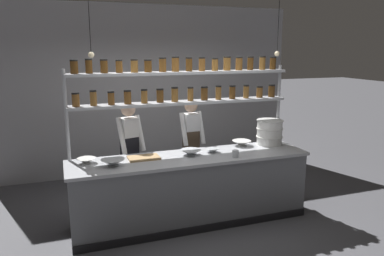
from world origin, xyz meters
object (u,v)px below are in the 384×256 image
Objects in this scene: chef_center at (191,143)px; prep_bowl_center_back at (191,153)px; prep_bowl_near_left at (86,161)px; cutting_board at (144,158)px; spice_shelf_unit at (183,88)px; prep_bowl_center_front at (212,151)px; serving_cup_front at (235,154)px; prep_bowl_far_left at (242,143)px; chef_left at (130,150)px; prep_bowl_near_right at (113,162)px; container_stack at (270,132)px.

prep_bowl_center_back is at bearing -114.26° from chef_center.
cutting_board is at bearing -3.62° from prep_bowl_near_left.
chef_center reaches higher than prep_bowl_center_back.
prep_bowl_center_front is at bearing -36.20° from spice_shelf_unit.
prep_bowl_near_left reaches higher than cutting_board.
prep_bowl_far_left is at bearing 55.63° from serving_cup_front.
chef_left is 5.73× the size of prep_bowl_far_left.
prep_bowl_center_back is at bearing 150.72° from serving_cup_front.
spice_shelf_unit is 7.69× the size of cutting_board.
cutting_board is at bearing -173.57° from prep_bowl_far_left.
prep_bowl_near_left is 0.36m from prep_bowl_near_right.
prep_bowl_far_left is (2.21, 0.12, 0.01)m from prep_bowl_near_left.
container_stack is 3.99× the size of serving_cup_front.
prep_bowl_far_left is at bearing 3.19° from prep_bowl_near_left.
prep_bowl_far_left is at bearing 6.43° from cutting_board.
prep_bowl_center_front is at bearing -90.04° from chef_center.
spice_shelf_unit is 1.13m from serving_cup_front.
prep_bowl_center_back is 0.95× the size of prep_bowl_near_right.
prep_bowl_near_right reaches higher than prep_bowl_center_back.
serving_cup_front is (1.23, -0.87, 0.06)m from chef_left.
prep_bowl_center_back is (-0.33, -0.04, 0.01)m from prep_bowl_center_front.
prep_bowl_center_front is 1.95× the size of serving_cup_front.
serving_cup_front is at bearing -29.28° from prep_bowl_center_back.
prep_bowl_center_back is (0.71, -0.58, 0.05)m from chef_left.
prep_bowl_center_front is 0.68× the size of prep_bowl_far_left.
chef_center is at bearing 70.17° from prep_bowl_center_back.
prep_bowl_near_left is 1.34m from prep_bowl_center_back.
spice_shelf_unit is 0.94m from prep_bowl_center_front.
chef_center is 1.20m from container_stack.
chef_center is at bearing 103.22° from serving_cup_front.
chef_left is at bearing 37.58° from prep_bowl_near_left.
spice_shelf_unit reaches higher than prep_bowl_center_back.
spice_shelf_unit is 1.06m from chef_center.
serving_cup_front is (0.19, -0.33, 0.02)m from prep_bowl_center_front.
chef_left is at bearing 168.14° from container_stack.
spice_shelf_unit is 1.58m from prep_bowl_near_left.
serving_cup_front is (0.52, -0.29, 0.01)m from prep_bowl_center_back.
prep_bowl_center_front is at bearing -2.25° from prep_bowl_near_left.
prep_bowl_center_front is at bearing -1.23° from cutting_board.
prep_bowl_center_front is 0.38m from serving_cup_front.
container_stack is at bearing 1.35° from prep_bowl_near_left.
chef_left is 3.98× the size of cutting_board.
serving_cup_front is at bearing -11.90° from prep_bowl_near_left.
chef_left is 0.92m from prep_bowl_center_back.
chef_center is 1.57m from prep_bowl_near_right.
spice_shelf_unit is 1.08m from cutting_board.
chef_center is 6.66× the size of prep_bowl_near_left.
prep_bowl_center_front is (0.95, -0.02, 0.01)m from cutting_board.
chef_left is at bearing -174.65° from chef_center.
prep_bowl_center_front is at bearing 6.26° from prep_bowl_center_back.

